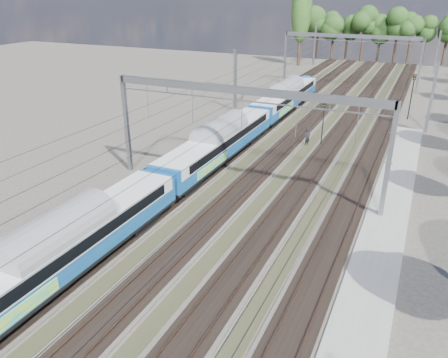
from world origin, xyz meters
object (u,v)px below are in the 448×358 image
at_px(emu_train, 218,139).
at_px(worker, 308,137).
at_px(signal_near, 323,118).
at_px(signal_far, 412,91).

height_order(emu_train, worker, emu_train).
height_order(worker, signal_near, signal_near).
distance_m(signal_near, signal_far, 17.64).
xyz_separation_m(emu_train, signal_far, (15.94, 25.41, 1.14)).
bearing_deg(signal_far, signal_near, -130.28).
relative_size(worker, signal_far, 0.33).
bearing_deg(emu_train, signal_near, 50.42).
bearing_deg(worker, emu_train, 169.09).
height_order(signal_near, signal_far, signal_far).
height_order(emu_train, signal_near, signal_near).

